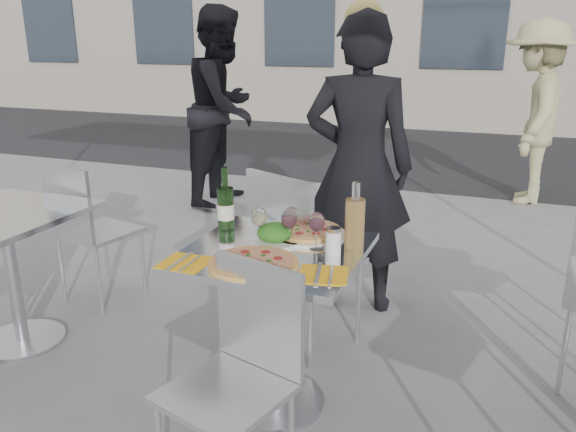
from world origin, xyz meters
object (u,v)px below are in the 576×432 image
(side_table_left, at_px, (9,250))
(pedestrian_b, at_px, (534,113))
(chair_far, at_px, (296,248))
(woman_diner, at_px, (359,167))
(pizza_near, at_px, (254,263))
(salad_plate, at_px, (274,234))
(wineglass_red_a, at_px, (289,220))
(wineglass_white_b, at_px, (292,217))
(side_chair_lfar, at_px, (85,223))
(chair_near, at_px, (241,362))
(pedestrian_a, at_px, (224,107))
(wineglass_red_b, at_px, (317,223))
(napkin_right, at_px, (323,274))
(pizza_far, at_px, (308,232))
(napkin_left, at_px, (184,262))
(carafe, at_px, (355,223))
(sugar_shaker, at_px, (333,240))
(wineglass_white_a, at_px, (259,218))
(main_table, at_px, (275,295))
(wine_bottle, at_px, (226,206))

(side_table_left, bearing_deg, pedestrian_b, 57.34)
(chair_far, distance_m, woman_diner, 0.73)
(pizza_near, relative_size, salad_plate, 1.58)
(pizza_near, xyz_separation_m, wineglass_red_a, (0.05, 0.26, 0.10))
(side_table_left, bearing_deg, pizza_near, -7.45)
(pedestrian_b, bearing_deg, wineglass_white_b, -12.08)
(pedestrian_b, relative_size, wineglass_red_a, 11.33)
(chair_far, relative_size, side_chair_lfar, 1.09)
(wineglass_red_a, bearing_deg, chair_near, -87.35)
(pedestrian_a, bearing_deg, chair_far, -145.72)
(woman_diner, relative_size, salad_plate, 7.93)
(chair_far, distance_m, wineglass_red_a, 0.51)
(wineglass_red_a, height_order, wineglass_red_b, same)
(wineglass_red_a, relative_size, napkin_right, 0.73)
(pizza_near, distance_m, pizza_far, 0.42)
(side_table_left, distance_m, napkin_left, 1.28)
(chair_near, xyz_separation_m, pizza_far, (0.01, 0.68, 0.27))
(chair_far, bearing_deg, carafe, 160.70)
(sugar_shaker, distance_m, wineglass_white_a, 0.33)
(side_table_left, relative_size, napkin_left, 3.74)
(woman_diner, xyz_separation_m, wineglass_red_a, (-0.03, -1.06, -0.01))
(wineglass_red_b, bearing_deg, wineglass_white_a, -175.73)
(pizza_far, bearing_deg, chair_far, 120.28)
(woman_diner, xyz_separation_m, napkin_left, (-0.33, -1.40, -0.12))
(chair_far, distance_m, pizza_near, 0.70)
(side_chair_lfar, xyz_separation_m, carafe, (1.77, -0.43, 0.34))
(side_chair_lfar, bearing_deg, wineglass_white_b, 175.15)
(wineglass_red_a, bearing_deg, napkin_left, -132.16)
(main_table, height_order, wineglass_white_b, wineglass_white_b)
(side_table_left, distance_m, side_chair_lfar, 0.54)
(woman_diner, bearing_deg, main_table, 79.75)
(sugar_shaker, bearing_deg, pizza_near, -135.08)
(napkin_right, bearing_deg, pedestrian_b, 65.81)
(pedestrian_b, relative_size, napkin_left, 8.91)
(chair_far, height_order, chair_near, chair_far)
(carafe, bearing_deg, chair_near, -113.79)
(side_chair_lfar, distance_m, pedestrian_a, 2.45)
(chair_far, relative_size, wineglass_red_b, 6.16)
(pizza_far, xyz_separation_m, carafe, (0.24, -0.11, 0.10))
(pedestrian_b, distance_m, napkin_left, 4.52)
(chair_near, height_order, woman_diner, woman_diner)
(main_table, relative_size, wineglass_white_a, 4.76)
(pedestrian_a, bearing_deg, carafe, -143.83)
(pedestrian_b, bearing_deg, salad_plate, -12.82)
(napkin_right, bearing_deg, side_chair_lfar, 144.19)
(chair_far, bearing_deg, wineglass_white_a, 113.13)
(pedestrian_b, height_order, napkin_right, pedestrian_b)
(wine_bottle, relative_size, carafe, 1.02)
(chair_far, bearing_deg, napkin_left, 100.38)
(chair_far, bearing_deg, wineglass_red_a, 130.84)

